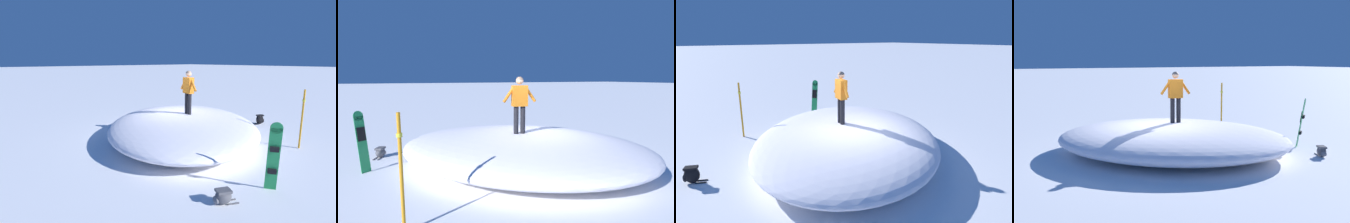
# 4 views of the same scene
# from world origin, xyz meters

# --- Properties ---
(ground) EXTENTS (240.00, 240.00, 0.00)m
(ground) POSITION_xyz_m (0.00, 0.00, 0.00)
(ground) COLOR white
(snow_mound) EXTENTS (9.15, 9.03, 0.97)m
(snow_mound) POSITION_xyz_m (0.59, 0.01, 0.49)
(snow_mound) COLOR white
(snow_mound) RESTS_ON ground
(snowboarder_standing) EXTENTS (0.99, 0.29, 1.62)m
(snowboarder_standing) POSITION_xyz_m (0.76, 0.11, 1.90)
(snowboarder_standing) COLOR black
(snowboarder_standing) RESTS_ON snow_mound
(snowboard_primary_upright) EXTENTS (0.36, 0.36, 1.68)m
(snowboard_primary_upright) POSITION_xyz_m (4.88, -1.21, 0.87)
(snowboard_primary_upright) COLOR #1E8C47
(snowboard_primary_upright) RESTS_ON ground
(backpack_near) EXTENTS (0.42, 0.58, 0.33)m
(backpack_near) POSITION_xyz_m (4.50, -2.46, 0.17)
(backpack_near) COLOR #4C4C51
(backpack_near) RESTS_ON ground
(trail_marker_pole) EXTENTS (0.10, 0.10, 2.03)m
(trail_marker_pole) POSITION_xyz_m (4.00, 2.31, 1.06)
(trail_marker_pole) COLOR orange
(trail_marker_pole) RESTS_ON ground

